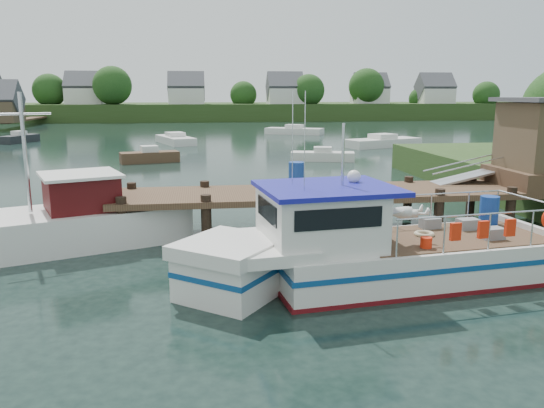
{
  "coord_description": "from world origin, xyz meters",
  "views": [
    {
      "loc": [
        -3.17,
        -17.17,
        4.59
      ],
      "look_at": [
        -1.0,
        -1.5,
        1.3
      ],
      "focal_mm": 35.0,
      "sensor_mm": 36.0,
      "label": 1
    }
  ],
  "objects": [
    {
      "name": "ground_plane",
      "position": [
        0.0,
        0.0,
        0.0
      ],
      "size": [
        160.0,
        160.0,
        0.0
      ],
      "primitive_type": "plane",
      "color": "black"
    },
    {
      "name": "far_shore",
      "position": [
        0.01,
        82.37,
        2.1
      ],
      "size": [
        140.0,
        42.55,
        9.22
      ],
      "color": "#2B441C",
      "rests_on": "ground"
    },
    {
      "name": "dock",
      "position": [
        6.51,
        0.01,
        2.24
      ],
      "size": [
        16.6,
        3.0,
        4.78
      ],
      "color": "#4B3524",
      "rests_on": "ground"
    },
    {
      "name": "lobster_boat",
      "position": [
        0.79,
        -5.19,
        0.85
      ],
      "size": [
        9.85,
        3.82,
        4.68
      ],
      "rotation": [
        0.0,
        0.0,
        0.12
      ],
      "color": "silver",
      "rests_on": "ground"
    },
    {
      "name": "work_boat",
      "position": [
        -7.69,
        -0.92,
        0.74
      ],
      "size": [
        8.7,
        5.21,
        4.65
      ],
      "rotation": [
        0.0,
        0.0,
        0.37
      ],
      "color": "silver",
      "rests_on": "ground"
    },
    {
      "name": "moored_rowboat",
      "position": [
        -6.51,
        19.73,
        0.42
      ],
      "size": [
        4.11,
        2.29,
        1.13
      ],
      "rotation": [
        0.0,
        0.0,
        -0.26
      ],
      "color": "#4B3524",
      "rests_on": "ground"
    },
    {
      "name": "moored_far",
      "position": [
        7.9,
        43.85,
        0.42
      ],
      "size": [
        6.9,
        5.0,
        1.12
      ],
      "rotation": [
        0.0,
        0.0,
        -0.21
      ],
      "color": "silver",
      "rests_on": "ground"
    },
    {
      "name": "moored_b",
      "position": [
        5.42,
        19.0,
        0.36
      ],
      "size": [
        4.62,
        2.49,
        0.97
      ],
      "rotation": [
        0.0,
        0.0,
        0.37
      ],
      "color": "silver",
      "rests_on": "ground"
    },
    {
      "name": "moored_c",
      "position": [
        13.0,
        28.11,
        0.42
      ],
      "size": [
        7.59,
        5.0,
        1.14
      ],
      "rotation": [
        0.0,
        0.0,
        0.22
      ],
      "color": "silver",
      "rests_on": "ground"
    },
    {
      "name": "moored_d",
      "position": [
        -5.33,
        33.61,
        0.4
      ],
      "size": [
        4.1,
        6.69,
        1.08
      ],
      "rotation": [
        0.0,
        0.0,
        -0.19
      ],
      "color": "silver",
      "rests_on": "ground"
    },
    {
      "name": "moored_e",
      "position": [
        -20.24,
        36.83,
        0.42
      ],
      "size": [
        2.89,
        4.29,
        1.12
      ],
      "rotation": [
        0.0,
        0.0,
        -0.24
      ],
      "color": "black",
      "rests_on": "ground"
    }
  ]
}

